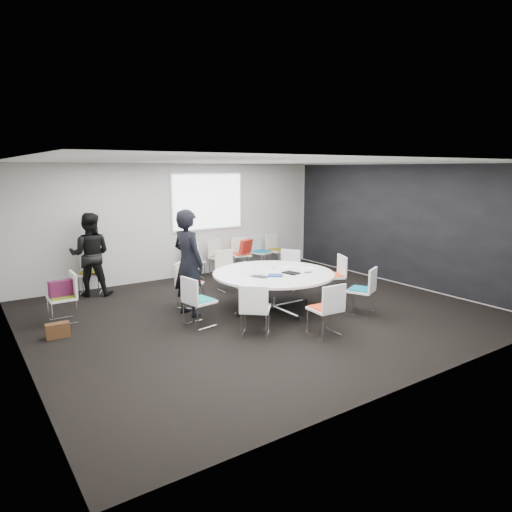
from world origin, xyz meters
TOP-DOWN VIEW (x-y plane):
  - room_shell at (0.09, 0.00)m, footprint 8.08×7.08m
  - conference_table at (0.33, 0.00)m, footprint 2.30×2.30m
  - projection_screen at (0.80, 3.46)m, footprint 1.90×0.03m
  - chair_ring_a at (1.91, 0.03)m, footprint 0.59×0.59m
  - chair_ring_b at (1.47, 1.02)m, footprint 0.62×0.62m
  - chair_ring_c at (0.35, 1.70)m, footprint 0.47×0.45m
  - chair_ring_d at (-0.91, 1.09)m, footprint 0.64×0.64m
  - chair_ring_e at (-1.28, -0.05)m, footprint 0.52×0.53m
  - chair_ring_f at (-0.75, -0.97)m, footprint 0.64×0.64m
  - chair_ring_g at (0.21, -1.60)m, footprint 0.49×0.47m
  - chair_ring_h at (1.55, -1.12)m, footprint 0.61×0.61m
  - chair_back_a at (0.18, 3.12)m, footprint 0.48×0.47m
  - chair_back_b at (0.96, 3.16)m, footprint 0.57×0.56m
  - chair_back_c at (1.61, 3.16)m, footprint 0.57×0.57m
  - chair_back_d at (2.25, 3.16)m, footprint 0.59×0.58m
  - chair_back_e at (2.76, 3.17)m, footprint 0.54×0.53m
  - chair_spare_left at (-3.17, 1.48)m, footprint 0.45×0.46m
  - chair_person_back at (-2.27, 3.16)m, footprint 0.60×0.60m
  - person_main at (-1.15, 0.61)m, footprint 0.62×0.80m
  - person_back at (-2.28, 3.00)m, footprint 1.06×0.97m
  - laptop at (-0.07, -0.13)m, footprint 0.34×0.38m
  - laptop_lid at (-0.21, 0.06)m, footprint 0.03×0.30m
  - notebook_black at (0.56, -0.25)m, footprint 0.28×0.34m
  - tablet_folio at (0.18, -0.26)m, footprint 0.33×0.32m
  - papers_right at (0.83, 0.28)m, footprint 0.33×0.26m
  - papers_front at (1.12, -0.07)m, footprint 0.35×0.30m
  - cup at (0.47, 0.21)m, footprint 0.08×0.08m
  - phone at (0.88, -0.36)m, footprint 0.15×0.11m
  - maroon_bag at (-3.18, 1.48)m, footprint 0.41×0.19m
  - brown_bag at (-3.42, 0.74)m, footprint 0.36×0.17m
  - red_jacket at (1.60, 2.94)m, footprint 0.47×0.32m

SIDE VIEW (x-z plane):
  - brown_bag at x=-3.42m, z-range 0.00..0.24m
  - chair_ring_a at x=1.91m, z-range -0.16..0.72m
  - chair_ring_b at x=1.47m, z-range -0.16..0.72m
  - chair_ring_c at x=0.35m, z-range -0.16..0.72m
  - chair_ring_d at x=-0.91m, z-range -0.16..0.72m
  - chair_ring_e at x=-1.28m, z-range -0.16..0.72m
  - chair_ring_f at x=-0.75m, z-range -0.16..0.72m
  - chair_ring_g at x=0.21m, z-range -0.16..0.72m
  - chair_ring_h at x=1.55m, z-range -0.16..0.72m
  - chair_back_a at x=0.18m, z-range -0.16..0.72m
  - chair_back_b at x=0.96m, z-range -0.16..0.72m
  - chair_back_c at x=1.61m, z-range -0.16..0.72m
  - chair_back_d at x=2.25m, z-range -0.16..0.72m
  - chair_back_e at x=2.76m, z-range -0.16..0.72m
  - chair_spare_left at x=-3.17m, z-range -0.16..0.72m
  - chair_person_back at x=-2.27m, z-range -0.16..0.72m
  - conference_table at x=0.33m, z-range 0.18..0.91m
  - maroon_bag at x=-3.18m, z-range 0.48..0.76m
  - red_jacket at x=1.60m, z-range 0.52..0.88m
  - papers_right at x=0.83m, z-range 0.73..0.73m
  - papers_front at x=1.12m, z-range 0.73..0.73m
  - phone at x=0.88m, z-range 0.73..0.74m
  - notebook_black at x=0.56m, z-range 0.73..0.75m
  - laptop at x=-0.07m, z-range 0.73..0.76m
  - tablet_folio at x=0.18m, z-range 0.73..0.76m
  - cup at x=0.47m, z-range 0.73..0.82m
  - laptop_lid at x=-0.21m, z-range 0.75..0.97m
  - person_back at x=-2.28m, z-range 0.00..1.77m
  - person_main at x=-1.15m, z-range 0.00..1.96m
  - room_shell at x=0.09m, z-range -0.04..2.84m
  - projection_screen at x=0.80m, z-range 1.17..2.53m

